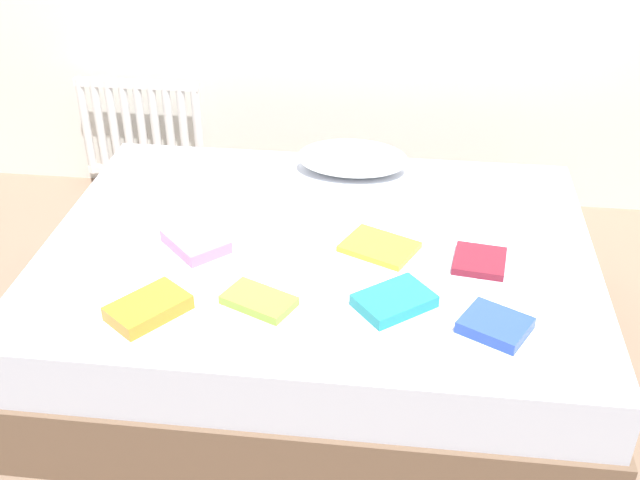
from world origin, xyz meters
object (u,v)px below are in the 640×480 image
textbook_maroon (480,261)px  textbook_yellow (379,247)px  textbook_blue (495,325)px  radiator (142,129)px  pillow (353,158)px  textbook_lime (259,301)px  textbook_teal (394,301)px  bed (318,299)px  textbook_orange (148,308)px  textbook_pink (196,242)px

textbook_maroon → textbook_yellow: (-0.35, 0.05, -0.00)m
textbook_blue → textbook_yellow: 0.56m
radiator → textbook_maroon: radiator is taller
pillow → textbook_lime: size_ratio=2.06×
radiator → textbook_teal: 2.06m
bed → textbook_blue: 0.79m
textbook_teal → textbook_blue: size_ratio=1.21×
bed → textbook_orange: textbook_orange is taller
textbook_teal → textbook_pink: size_ratio=1.03×
textbook_teal → textbook_lime: 0.43m
pillow → textbook_maroon: pillow is taller
bed → textbook_teal: 0.53m
textbook_orange → textbook_lime: textbook_orange is taller
textbook_blue → textbook_teal: bearing=-167.4°
bed → pillow: size_ratio=4.33×
textbook_teal → textbook_orange: bearing=150.8°
pillow → textbook_yellow: bearing=-76.0°
textbook_blue → textbook_maroon: bearing=122.7°
textbook_maroon → textbook_yellow: 0.35m
textbook_teal → textbook_blue: bearing=-55.0°
textbook_maroon → textbook_orange: bearing=-150.6°
pillow → textbook_orange: size_ratio=1.91×
pillow → textbook_yellow: 0.61m
radiator → textbook_maroon: (1.63, -1.27, 0.16)m
bed → textbook_yellow: (0.22, -0.02, 0.26)m
bed → textbook_pink: (-0.43, -0.08, 0.27)m
bed → textbook_orange: 0.73m
textbook_teal → textbook_yellow: (-0.07, 0.33, -0.01)m
textbook_teal → textbook_maroon: (0.28, 0.28, -0.01)m
textbook_orange → textbook_pink: (0.05, 0.40, -0.00)m
textbook_maroon → textbook_yellow: bearing=179.5°
radiator → pillow: 1.32m
textbook_blue → bed: bearing=172.3°
textbook_pink → textbook_lime: bearing=-1.6°
bed → textbook_maroon: textbook_maroon is taller
textbook_teal → textbook_orange: size_ratio=0.97×
pillow → textbook_blue: size_ratio=2.39×
bed → textbook_maroon: bearing=-7.1°
textbook_orange → pillow: bearing=10.1°
pillow → textbook_yellow: (0.15, -0.59, -0.05)m
textbook_lime → textbook_maroon: bearing=48.9°
textbook_orange → textbook_blue: (1.07, 0.05, -0.00)m
radiator → textbook_pink: 1.44m
textbook_orange → textbook_pink: textbook_orange is taller
pillow → textbook_teal: (0.21, -0.91, -0.04)m
textbook_maroon → textbook_blue: textbook_blue is taller
bed → textbook_teal: textbook_teal is taller
radiator → textbook_teal: bearing=-48.9°
textbook_lime → textbook_pink: bearing=157.4°
radiator → textbook_yellow: 1.78m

